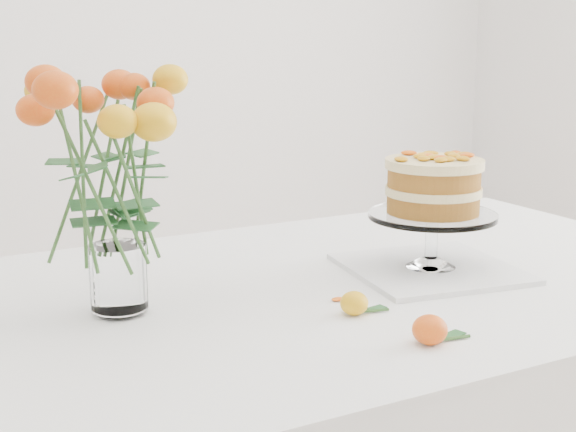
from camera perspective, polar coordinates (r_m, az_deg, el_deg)
name	(u,v)px	position (r m, az deg, el deg)	size (l,w,h in m)	color
table	(364,317)	(1.53, 5.42, -7.16)	(1.43, 0.93, 0.76)	tan
napkin	(430,269)	(1.55, 10.08, -3.72)	(0.30, 0.30, 0.01)	white
cake_stand	(433,192)	(1.51, 10.30, 1.70)	(0.24, 0.24, 0.22)	white
rose_vase	(112,148)	(1.26, -12.39, 4.74)	(0.32, 0.32, 0.46)	white
loose_rose_near	(354,303)	(1.29, 4.74, -6.21)	(0.08, 0.05, 0.04)	#EEA414
loose_rose_far	(430,330)	(1.19, 10.07, -7.98)	(0.09, 0.05, 0.04)	#E5440B
stray_petal_a	(338,299)	(1.36, 3.61, -5.94)	(0.03, 0.02, 0.00)	orange
stray_petal_b	(401,297)	(1.38, 8.02, -5.73)	(0.03, 0.02, 0.00)	orange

